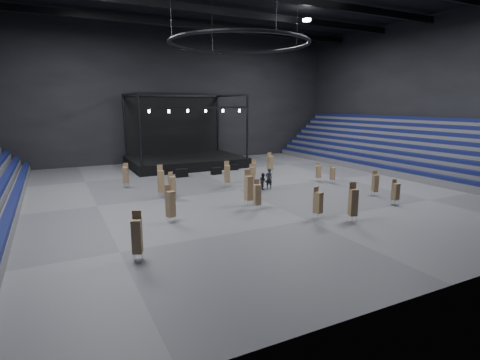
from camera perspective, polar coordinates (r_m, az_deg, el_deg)
name	(u,v)px	position (r m, az deg, el deg)	size (l,w,h in m)	color
floor	(239,190)	(34.91, -0.11, -1.53)	(50.00, 50.00, 0.00)	#505052
wall_back	(171,96)	(53.63, -10.49, 12.50)	(50.00, 0.20, 18.00)	black
wall_front	(478,74)	(17.96, 32.51, 13.41)	(50.00, 0.20, 18.00)	black
wall_right	(428,94)	(50.47, 26.75, 11.57)	(0.20, 42.00, 18.00)	black
bleachers_right	(411,157)	(49.20, 24.55, 3.28)	(7.20, 40.00, 6.40)	#535356
stage	(184,154)	(49.49, -8.60, 3.90)	(14.00, 10.00, 9.20)	black
truss_ring	(239,44)	(34.41, -0.12, 20.07)	(12.30, 12.30, 5.15)	black
flight_case_left	(182,173)	(41.60, -8.87, 1.07)	(1.34, 0.67, 0.90)	black
flight_case_mid	(216,171)	(42.74, -3.65, 1.38)	(1.17, 0.58, 0.78)	black
flight_case_right	(234,167)	(45.50, -0.97, 1.96)	(1.04, 0.52, 0.69)	black
chair_stack_0	(161,181)	(32.67, -11.96, -0.15)	(0.49, 0.49, 2.80)	silver
chair_stack_1	(319,171)	(39.52, 11.88, 1.28)	(0.55, 0.55, 1.92)	silver
chair_stack_2	(375,183)	(34.57, 19.91, -0.41)	(0.54, 0.54, 2.22)	silver
chair_stack_3	(332,173)	(38.93, 13.90, 0.98)	(0.56, 0.56, 1.86)	silver
chair_stack_4	(254,169)	(40.39, 2.10, 1.75)	(0.55, 0.55, 1.97)	silver
chair_stack_5	(252,173)	(37.78, 1.83, 1.09)	(0.55, 0.55, 1.96)	silver
chair_stack_6	(395,191)	(32.11, 22.61, -1.58)	(0.48, 0.48, 2.03)	silver
chair_stack_7	(318,202)	(26.51, 11.80, -3.30)	(0.64, 0.64, 2.26)	silver
chair_stack_8	(227,173)	(36.13, -1.97, 1.00)	(0.63, 0.63, 2.48)	silver
chair_stack_9	(126,175)	(37.39, -17.02, 0.76)	(0.64, 0.64, 2.35)	silver
chair_stack_10	(353,202)	(26.46, 16.86, -3.18)	(0.62, 0.62, 2.71)	silver
chair_stack_11	(137,236)	(19.83, -15.42, -8.16)	(0.63, 0.63, 2.59)	silver
chair_stack_12	(257,194)	(28.17, 2.65, -2.16)	(0.56, 0.56, 2.33)	silver
chair_stack_13	(270,163)	(42.79, 4.63, 2.62)	(0.53, 0.53, 2.48)	silver
chair_stack_14	(249,187)	(29.33, 1.32, -1.14)	(0.55, 0.55, 2.84)	silver
chair_stack_15	(170,203)	(25.52, -10.57, -3.52)	(0.65, 0.65, 2.59)	silver
chair_stack_16	(172,185)	(31.82, -10.30, -0.78)	(0.59, 0.59, 2.33)	silver
man_center	(269,179)	(35.40, 4.42, 0.21)	(0.70, 0.46, 1.93)	black
crew_member	(263,181)	(35.06, 3.53, -0.19)	(0.76, 0.59, 1.57)	black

